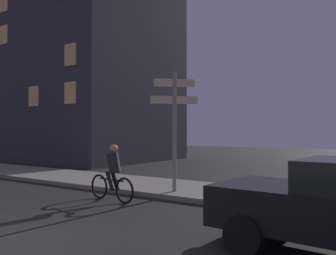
# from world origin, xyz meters

# --- Properties ---
(sidewalk_kerb) EXTENTS (40.00, 3.01, 0.14)m
(sidewalk_kerb) POSITION_xyz_m (0.00, 6.70, 0.07)
(sidewalk_kerb) COLOR gray
(sidewalk_kerb) RESTS_ON ground_plane
(signpost) EXTENTS (1.07, 1.07, 3.68)m
(signpost) POSITION_xyz_m (0.05, 5.87, 2.31)
(signpost) COLOR gray
(signpost) RESTS_ON sidewalk_kerb
(cyclist) EXTENTS (1.81, 0.37, 1.61)m
(cyclist) POSITION_xyz_m (-0.91, 4.14, 0.75)
(cyclist) COLOR black
(cyclist) RESTS_ON ground_plane
(building_left_block) EXTENTS (9.72, 9.68, 15.57)m
(building_left_block) POSITION_xyz_m (-12.45, 14.50, 7.78)
(building_left_block) COLOR #383842
(building_left_block) RESTS_ON ground_plane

